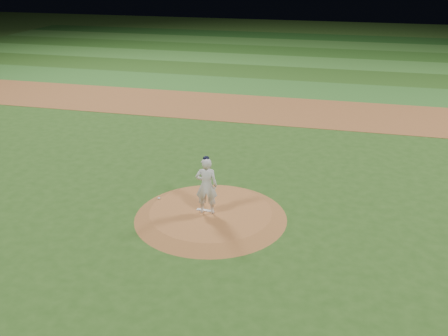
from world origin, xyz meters
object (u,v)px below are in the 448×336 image
(pitching_rubber, at_px, (204,210))
(rosin_bag, at_px, (159,198))
(pitcher_on_mound, at_px, (206,185))
(pitchers_mound, at_px, (211,214))

(pitching_rubber, xyz_separation_m, rosin_bag, (-1.91, 0.48, 0.02))
(pitching_rubber, distance_m, rosin_bag, 1.97)
(pitching_rubber, distance_m, pitcher_on_mound, 1.07)
(pitching_rubber, relative_size, pitcher_on_mound, 0.25)
(pitchers_mound, bearing_deg, pitching_rubber, -174.79)
(rosin_bag, distance_m, pitcher_on_mound, 2.37)
(pitching_rubber, bearing_deg, rosin_bag, 167.09)
(pitchers_mound, bearing_deg, pitcher_on_mound, -125.46)
(rosin_bag, xyz_separation_m, pitcher_on_mound, (2.05, -0.61, 1.03))
(pitching_rubber, bearing_deg, pitchers_mound, 6.53)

